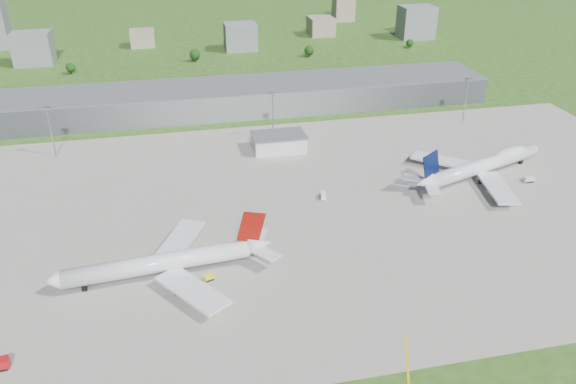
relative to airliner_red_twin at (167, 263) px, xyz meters
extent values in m
plane|color=#2C4A17|center=(48.02, 147.03, -5.55)|extent=(1400.00, 1400.00, 0.00)
cube|color=gray|center=(58.02, 37.03, -5.51)|extent=(360.00, 190.00, 0.08)
cube|color=slate|center=(48.02, 162.03, 1.95)|extent=(300.00, 42.00, 15.00)
cube|color=silver|center=(58.02, 97.03, -1.55)|extent=(26.00, 16.00, 8.00)
cylinder|color=gray|center=(-51.98, 112.03, 6.95)|extent=(0.70, 0.70, 25.00)
cube|color=gray|center=(-51.98, 112.03, 19.75)|extent=(3.50, 2.00, 1.20)
cylinder|color=gray|center=(58.02, 112.03, 6.95)|extent=(0.70, 0.70, 25.00)
cube|color=gray|center=(58.02, 112.03, 19.75)|extent=(3.50, 2.00, 1.20)
cylinder|color=gray|center=(168.02, 112.03, 6.95)|extent=(0.70, 0.70, 25.00)
cube|color=gray|center=(168.02, 112.03, 19.75)|extent=(3.50, 2.00, 1.20)
cylinder|color=silver|center=(-2.88, -0.24, 0.31)|extent=(62.12, 11.61, 6.39)
cone|color=silver|center=(-36.32, -3.09, 0.31)|extent=(5.85, 6.82, 6.39)
cone|color=silver|center=(32.16, 2.74, 1.17)|extent=(9.04, 7.09, 6.39)
cube|color=maroon|center=(-5.00, -0.43, -1.67)|extent=(50.72, 6.91, 1.39)
cube|color=silver|center=(7.43, -14.62, -1.60)|extent=(23.70, 28.21, 0.96)
cube|color=silver|center=(4.86, 15.66, -1.60)|extent=(20.45, 29.15, 0.96)
cube|color=maroon|center=(29.50, 2.51, 8.84)|extent=(10.62, 1.43, 12.87)
cylinder|color=#38383D|center=(4.50, -10.85, -3.63)|extent=(6.13, 3.89, 3.41)
cylinder|color=#38383D|center=(2.61, 11.45, -3.63)|extent=(6.13, 3.89, 3.41)
cube|color=black|center=(3.90, -4.48, -4.21)|extent=(1.81, 1.42, 2.66)
cube|color=black|center=(3.08, 5.07, -4.21)|extent=(1.81, 1.42, 2.66)
cube|color=black|center=(-27.30, -2.32, -4.21)|extent=(1.81, 1.42, 2.66)
cylinder|color=silver|center=(144.28, 47.17, 0.27)|extent=(64.15, 27.46, 6.56)
cone|color=silver|center=(177.80, 58.65, 0.27)|extent=(7.13, 7.92, 6.56)
cone|color=silver|center=(109.26, 35.17, 1.12)|extent=(10.13, 8.95, 6.56)
cube|color=navy|center=(146.28, 47.85, -1.76)|extent=(51.74, 19.98, 1.37)
ellipsoid|color=silver|center=(160.41, 52.69, 2.24)|extent=(21.98, 13.01, 5.90)
cube|color=silver|center=(130.09, 59.28, -1.63)|extent=(28.50, 26.56, 0.95)
cube|color=silver|center=(140.51, 28.90, -1.63)|extent=(15.01, 30.79, 0.95)
cube|color=#071138|center=(111.76, 36.02, 8.84)|extent=(10.14, 3.92, 12.78)
cylinder|color=#38383D|center=(135.99, 54.39, -3.64)|extent=(6.60, 5.09, 3.38)
cylinder|color=#38383D|center=(126.79, 62.41, -3.64)|extent=(6.60, 5.09, 3.38)
cylinder|color=#38383D|center=(142.17, 36.38, -3.64)|extent=(6.60, 5.09, 3.38)
cylinder|color=#38383D|center=(139.82, 24.40, -3.64)|extent=(6.60, 5.09, 3.38)
cube|color=black|center=(136.73, 49.61, -4.22)|extent=(2.01, 1.75, 2.64)
cube|color=black|center=(139.82, 40.61, -4.22)|extent=(2.01, 1.75, 2.64)
cube|color=black|center=(169.29, 55.74, -4.22)|extent=(2.01, 1.75, 2.64)
cube|color=yellow|center=(13.40, -5.22, -4.44)|extent=(3.81, 2.87, 1.35)
cube|color=black|center=(13.40, -5.22, -5.12)|extent=(3.35, 2.81, 0.70)
cube|color=white|center=(66.52, 42.34, -4.04)|extent=(3.20, 5.27, 2.16)
cube|color=black|center=(66.52, 42.34, -5.12)|extent=(3.14, 4.57, 0.70)
cube|color=silver|center=(161.77, 37.52, -4.02)|extent=(4.94, 2.35, 2.18)
cube|color=black|center=(161.77, 37.52, -5.12)|extent=(4.20, 2.46, 0.70)
cube|color=slate|center=(-91.98, 297.03, 6.45)|extent=(28.00, 22.00, 24.00)
cube|color=gray|center=(-11.98, 337.03, 1.45)|extent=(20.00, 18.00, 14.00)
cube|color=slate|center=(68.02, 307.03, 5.45)|extent=(26.00, 20.00, 22.00)
cube|color=gray|center=(148.02, 347.03, 2.45)|extent=(22.00, 24.00, 16.00)
cube|color=slate|center=(228.02, 317.03, 8.45)|extent=(30.00, 22.00, 28.00)
cube|color=gray|center=(188.02, 407.03, 12.45)|extent=(20.00, 18.00, 36.00)
cylinder|color=#382314|center=(-61.98, 262.03, -4.05)|extent=(0.70, 0.70, 3.00)
sphere|color=black|center=(-61.98, 262.03, -0.67)|extent=(6.75, 6.75, 6.75)
cylinder|color=#382314|center=(28.02, 277.03, -3.75)|extent=(0.70, 0.70, 3.60)
sphere|color=black|center=(28.02, 277.03, 0.30)|extent=(8.10, 8.10, 8.10)
cylinder|color=#382314|center=(118.02, 272.03, -3.85)|extent=(0.70, 0.70, 3.40)
sphere|color=black|center=(118.02, 272.03, -0.02)|extent=(7.65, 7.65, 7.65)
cylinder|color=#382314|center=(208.02, 282.03, -4.15)|extent=(0.70, 0.70, 2.80)
sphere|color=black|center=(208.02, 282.03, -1.00)|extent=(6.30, 6.30, 6.30)
camera|label=1|loc=(7.01, -161.06, 110.30)|focal=35.00mm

